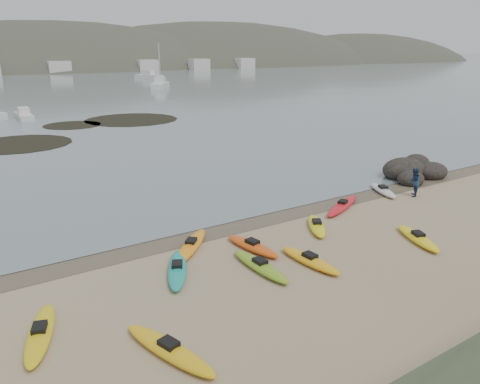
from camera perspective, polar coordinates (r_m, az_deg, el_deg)
ground at (r=23.37m, az=0.00°, el=-3.52°), size 600.00×600.00×0.00m
wet_sand at (r=23.13m, az=0.41°, el=-3.73°), size 60.00×60.00×0.00m
kayaks at (r=19.86m, az=4.16°, el=-6.91°), size 21.82×10.35×0.34m
person_east at (r=28.73m, az=20.45°, el=1.11°), size 1.03×0.99×1.67m
rock_cluster at (r=33.29m, az=20.29°, el=2.13°), size 5.05×3.68×1.59m
kelp_mats at (r=53.17m, az=-17.84°, el=7.49°), size 23.65×18.50×0.04m
moored_boats at (r=100.03m, az=-22.14°, el=11.59°), size 79.49×70.21×1.24m
far_hills at (r=219.69m, az=-19.94°, el=9.90°), size 550.00×135.00×80.00m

